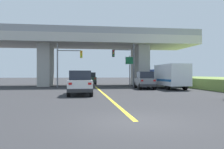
{
  "coord_description": "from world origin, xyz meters",
  "views": [
    {
      "loc": [
        -2.0,
        -8.18,
        1.74
      ],
      "look_at": [
        1.29,
        15.97,
        1.7
      ],
      "focal_mm": 36.74,
      "sensor_mm": 36.0,
      "label": 1
    }
  ],
  "objects_px": {
    "suv_crossing": "(145,80)",
    "sedan_oncoming": "(90,78)",
    "traffic_signal_nearside": "(127,60)",
    "highway_sign": "(130,64)",
    "suv_lead": "(80,83)",
    "box_truck": "(169,76)",
    "traffic_signal_farside": "(66,60)"
  },
  "relations": [
    {
      "from": "suv_lead",
      "to": "box_truck",
      "type": "height_order",
      "value": "box_truck"
    },
    {
      "from": "box_truck",
      "to": "highway_sign",
      "type": "height_order",
      "value": "highway_sign"
    },
    {
      "from": "box_truck",
      "to": "highway_sign",
      "type": "relative_size",
      "value": 1.71
    },
    {
      "from": "suv_lead",
      "to": "suv_crossing",
      "type": "bearing_deg",
      "value": 42.53
    },
    {
      "from": "sedan_oncoming",
      "to": "traffic_signal_nearside",
      "type": "height_order",
      "value": "traffic_signal_nearside"
    },
    {
      "from": "sedan_oncoming",
      "to": "highway_sign",
      "type": "height_order",
      "value": "highway_sign"
    },
    {
      "from": "box_truck",
      "to": "sedan_oncoming",
      "type": "relative_size",
      "value": 1.7
    },
    {
      "from": "sedan_oncoming",
      "to": "traffic_signal_nearside",
      "type": "distance_m",
      "value": 10.76
    },
    {
      "from": "box_truck",
      "to": "highway_sign",
      "type": "distance_m",
      "value": 7.77
    },
    {
      "from": "traffic_signal_nearside",
      "to": "highway_sign",
      "type": "height_order",
      "value": "traffic_signal_nearside"
    },
    {
      "from": "suv_lead",
      "to": "sedan_oncoming",
      "type": "xyz_separation_m",
      "value": [
        1.63,
        20.1,
        -0.0
      ]
    },
    {
      "from": "traffic_signal_farside",
      "to": "sedan_oncoming",
      "type": "bearing_deg",
      "value": 68.21
    },
    {
      "from": "box_truck",
      "to": "traffic_signal_nearside",
      "type": "distance_m",
      "value": 6.23
    },
    {
      "from": "suv_lead",
      "to": "traffic_signal_farside",
      "type": "xyz_separation_m",
      "value": [
        -1.88,
        11.31,
        2.55
      ]
    },
    {
      "from": "suv_lead",
      "to": "traffic_signal_nearside",
      "type": "height_order",
      "value": "traffic_signal_nearside"
    },
    {
      "from": "sedan_oncoming",
      "to": "suv_crossing",
      "type": "bearing_deg",
      "value": -65.79
    },
    {
      "from": "sedan_oncoming",
      "to": "traffic_signal_farside",
      "type": "height_order",
      "value": "traffic_signal_farside"
    },
    {
      "from": "sedan_oncoming",
      "to": "traffic_signal_farside",
      "type": "relative_size",
      "value": 0.78
    },
    {
      "from": "sedan_oncoming",
      "to": "suv_lead",
      "type": "bearing_deg",
      "value": -94.63
    },
    {
      "from": "suv_lead",
      "to": "traffic_signal_nearside",
      "type": "relative_size",
      "value": 0.81
    },
    {
      "from": "suv_lead",
      "to": "box_truck",
      "type": "distance_m",
      "value": 12.47
    },
    {
      "from": "sedan_oncoming",
      "to": "traffic_signal_nearside",
      "type": "xyz_separation_m",
      "value": [
        4.51,
        -9.42,
        2.6
      ]
    },
    {
      "from": "suv_lead",
      "to": "box_truck",
      "type": "relative_size",
      "value": 0.62
    },
    {
      "from": "traffic_signal_nearside",
      "to": "box_truck",
      "type": "bearing_deg",
      "value": -42.22
    },
    {
      "from": "sedan_oncoming",
      "to": "box_truck",
      "type": "bearing_deg",
      "value": -56.46
    },
    {
      "from": "suv_crossing",
      "to": "box_truck",
      "type": "distance_m",
      "value": 2.98
    },
    {
      "from": "suv_lead",
      "to": "suv_crossing",
      "type": "height_order",
      "value": "same"
    },
    {
      "from": "suv_crossing",
      "to": "sedan_oncoming",
      "type": "relative_size",
      "value": 1.09
    },
    {
      "from": "sedan_oncoming",
      "to": "traffic_signal_farside",
      "type": "bearing_deg",
      "value": -111.79
    },
    {
      "from": "suv_lead",
      "to": "traffic_signal_farside",
      "type": "relative_size",
      "value": 0.82
    },
    {
      "from": "suv_lead",
      "to": "suv_crossing",
      "type": "xyz_separation_m",
      "value": [
        7.55,
        6.92,
        -0.0
      ]
    },
    {
      "from": "highway_sign",
      "to": "traffic_signal_nearside",
      "type": "bearing_deg",
      "value": -110.23
    }
  ]
}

